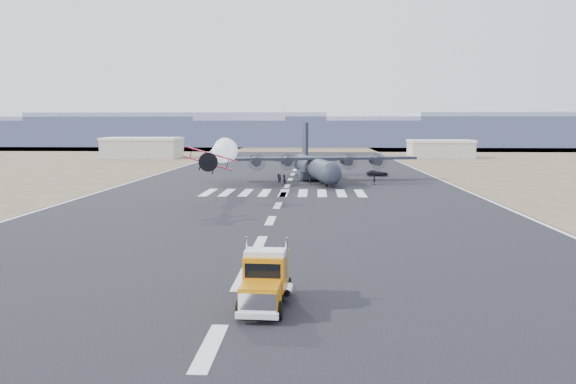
# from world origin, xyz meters

# --- Properties ---
(ground) EXTENTS (500.00, 500.00, 0.00)m
(ground) POSITION_xyz_m (0.00, 0.00, 0.00)
(ground) COLOR black
(ground) RESTS_ON ground
(scrub_far) EXTENTS (500.00, 80.00, 0.00)m
(scrub_far) POSITION_xyz_m (0.00, 230.00, 0.00)
(scrub_far) COLOR brown
(scrub_far) RESTS_ON ground
(runway_markings) EXTENTS (60.00, 260.00, 0.01)m
(runway_markings) POSITION_xyz_m (0.00, 60.00, 0.01)
(runway_markings) COLOR silver
(runway_markings) RESTS_ON ground
(ridge_seg_b) EXTENTS (150.00, 50.00, 15.00)m
(ridge_seg_b) POSITION_xyz_m (-130.00, 260.00, 7.50)
(ridge_seg_b) COLOR #848CA8
(ridge_seg_b) RESTS_ON ground
(ridge_seg_c) EXTENTS (150.00, 50.00, 17.00)m
(ridge_seg_c) POSITION_xyz_m (-65.00, 260.00, 8.50)
(ridge_seg_c) COLOR #848CA8
(ridge_seg_c) RESTS_ON ground
(ridge_seg_d) EXTENTS (150.00, 50.00, 13.00)m
(ridge_seg_d) POSITION_xyz_m (0.00, 260.00, 6.50)
(ridge_seg_d) COLOR #848CA8
(ridge_seg_d) RESTS_ON ground
(ridge_seg_e) EXTENTS (150.00, 50.00, 15.00)m
(ridge_seg_e) POSITION_xyz_m (65.00, 260.00, 7.50)
(ridge_seg_e) COLOR #848CA8
(ridge_seg_e) RESTS_ON ground
(ridge_seg_f) EXTENTS (150.00, 50.00, 17.00)m
(ridge_seg_f) POSITION_xyz_m (130.00, 260.00, 8.50)
(ridge_seg_f) COLOR #848CA8
(ridge_seg_f) RESTS_ON ground
(hangar_left) EXTENTS (24.50, 14.50, 6.70)m
(hangar_left) POSITION_xyz_m (-52.00, 145.00, 3.41)
(hangar_left) COLOR #A5A193
(hangar_left) RESTS_ON ground
(hangar_right) EXTENTS (20.50, 12.50, 5.90)m
(hangar_right) POSITION_xyz_m (46.00, 150.00, 3.01)
(hangar_right) COLOR #A5A193
(hangar_right) RESTS_ON ground
(semi_truck) EXTENTS (2.78, 7.50, 3.34)m
(semi_truck) POSITION_xyz_m (2.09, -5.56, 1.64)
(semi_truck) COLOR black
(semi_truck) RESTS_ON ground
(aerobatic_biplane) EXTENTS (6.64, 6.15, 3.53)m
(aerobatic_biplane) POSITION_xyz_m (-8.90, 34.76, 6.11)
(aerobatic_biplane) COLOR #C00C34
(smoke_trail) EXTENTS (4.40, 26.23, 4.29)m
(smoke_trail) POSITION_xyz_m (-10.64, 56.76, 6.28)
(smoke_trail) COLOR white
(transport_aircraft) EXTENTS (38.58, 31.60, 11.17)m
(transport_aircraft) POSITION_xyz_m (4.74, 71.16, 2.88)
(transport_aircraft) COLOR #1D232C
(transport_aircraft) RESTS_ON ground
(support_vehicle) EXTENTS (4.55, 2.10, 1.26)m
(support_vehicle) POSITION_xyz_m (17.96, 80.79, 0.63)
(support_vehicle) COLOR black
(support_vehicle) RESTS_ON ground
(crew_a) EXTENTS (0.79, 0.83, 1.77)m
(crew_a) POSITION_xyz_m (4.07, 63.13, 0.89)
(crew_a) COLOR black
(crew_a) RESTS_ON ground
(crew_b) EXTENTS (0.92, 1.00, 1.76)m
(crew_b) POSITION_xyz_m (-0.75, 63.22, 0.88)
(crew_b) COLOR black
(crew_b) RESTS_ON ground
(crew_c) EXTENTS (1.19, 1.06, 1.70)m
(crew_c) POSITION_xyz_m (8.85, 64.26, 0.85)
(crew_c) COLOR black
(crew_c) RESTS_ON ground
(crew_d) EXTENTS (0.58, 1.01, 1.66)m
(crew_d) POSITION_xyz_m (15.46, 62.88, 0.83)
(crew_d) COLOR black
(crew_d) RESTS_ON ground
(crew_e) EXTENTS (0.93, 0.91, 1.65)m
(crew_e) POSITION_xyz_m (6.07, 63.47, 0.82)
(crew_e) COLOR black
(crew_e) RESTS_ON ground
(crew_f) EXTENTS (1.70, 0.93, 1.75)m
(crew_f) POSITION_xyz_m (8.55, 64.85, 0.87)
(crew_f) COLOR black
(crew_f) RESTS_ON ground
(crew_g) EXTENTS (0.54, 0.64, 1.65)m
(crew_g) POSITION_xyz_m (-1.50, 65.01, 0.82)
(crew_g) COLOR black
(crew_g) RESTS_ON ground
(crew_h) EXTENTS (0.53, 0.82, 1.63)m
(crew_h) POSITION_xyz_m (-1.93, 65.93, 0.82)
(crew_h) COLOR black
(crew_h) RESTS_ON ground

